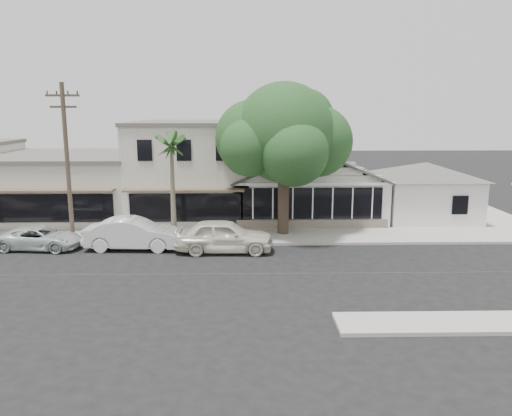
{
  "coord_description": "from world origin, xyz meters",
  "views": [
    {
      "loc": [
        0.8,
        -22.32,
        7.6
      ],
      "look_at": [
        1.38,
        6.0,
        1.95
      ],
      "focal_mm": 35.0,
      "sensor_mm": 36.0,
      "label": 1
    }
  ],
  "objects_px": {
    "utility_pole": "(67,161)",
    "car_0": "(224,236)",
    "shade_tree": "(283,135)",
    "car_1": "(134,234)",
    "car_2": "(41,238)"
  },
  "relations": [
    {
      "from": "car_2",
      "to": "car_1",
      "type": "bearing_deg",
      "value": -85.75
    },
    {
      "from": "utility_pole",
      "to": "car_1",
      "type": "xyz_separation_m",
      "value": [
        3.62,
        -0.83,
        -3.92
      ]
    },
    {
      "from": "car_2",
      "to": "shade_tree",
      "type": "bearing_deg",
      "value": -72.09
    },
    {
      "from": "utility_pole",
      "to": "car_0",
      "type": "distance_m",
      "value": 9.57
    },
    {
      "from": "car_1",
      "to": "car_0",
      "type": "bearing_deg",
      "value": -95.36
    },
    {
      "from": "shade_tree",
      "to": "car_0",
      "type": "bearing_deg",
      "value": -131.79
    },
    {
      "from": "car_1",
      "to": "shade_tree",
      "type": "distance_m",
      "value": 10.32
    },
    {
      "from": "car_0",
      "to": "shade_tree",
      "type": "height_order",
      "value": "shade_tree"
    },
    {
      "from": "utility_pole",
      "to": "car_0",
      "type": "height_order",
      "value": "utility_pole"
    },
    {
      "from": "utility_pole",
      "to": "shade_tree",
      "type": "height_order",
      "value": "shade_tree"
    },
    {
      "from": "car_0",
      "to": "shade_tree",
      "type": "distance_m",
      "value": 7.22
    },
    {
      "from": "car_1",
      "to": "shade_tree",
      "type": "xyz_separation_m",
      "value": [
        8.37,
        3.1,
        5.18
      ]
    },
    {
      "from": "shade_tree",
      "to": "utility_pole",
      "type": "bearing_deg",
      "value": -169.3
    },
    {
      "from": "car_2",
      "to": "shade_tree",
      "type": "xyz_separation_m",
      "value": [
        13.5,
        2.99,
        5.43
      ]
    },
    {
      "from": "car_0",
      "to": "car_2",
      "type": "relative_size",
      "value": 1.17
    }
  ]
}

